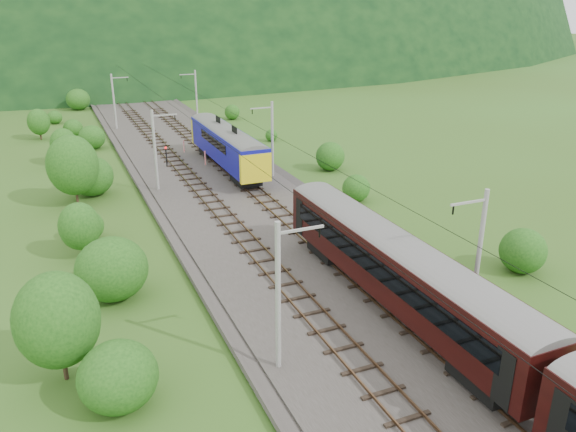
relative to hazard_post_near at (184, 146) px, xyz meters
name	(u,v)px	position (x,y,z in m)	size (l,w,h in m)	color
ground	(381,344)	(0.28, -45.77, -1.08)	(600.00, 600.00, 0.00)	#375119
railbed	(306,269)	(0.28, -35.77, -0.93)	(14.00, 220.00, 0.30)	#38332D
track_left	(275,272)	(-2.12, -35.77, -0.71)	(2.40, 220.00, 0.27)	brown
track_right	(336,260)	(2.68, -35.77, -0.71)	(2.40, 220.00, 0.27)	brown
catenary_left	(156,148)	(-5.84, -13.77, 3.42)	(2.54, 192.28, 8.00)	gray
catenary_right	(272,138)	(6.40, -13.77, 3.42)	(2.54, 192.28, 8.00)	gray
overhead_wires	(307,175)	(0.28, -35.77, 6.02)	(4.83, 198.00, 0.03)	black
mountain_main	(75,46)	(0.28, 214.23, -1.08)	(504.00, 360.00, 244.00)	black
hazard_post_near	(184,146)	(0.00, 0.00, 0.00)	(0.17, 0.17, 1.57)	red
hazard_post_far	(205,158)	(0.91, -6.69, 0.04)	(0.18, 0.18, 1.64)	red
signal	(166,155)	(-3.34, -5.64, 0.58)	(0.26, 0.26, 2.31)	black
vegetation_left	(97,254)	(-13.39, -32.92, 1.49)	(10.92, 149.03, 6.76)	#1A4713
vegetation_right	(497,250)	(13.00, -40.62, 0.29)	(6.15, 108.34, 3.20)	#1A4713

